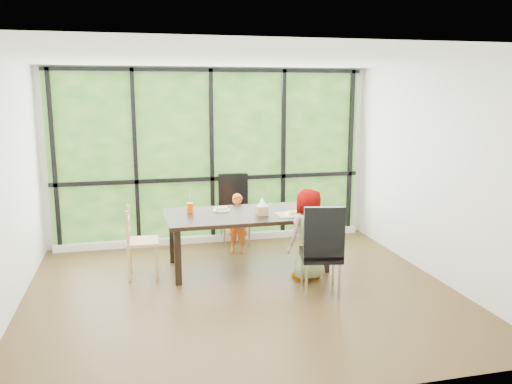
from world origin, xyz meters
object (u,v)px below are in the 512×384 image
(child_toddler, at_px, (237,224))
(tissue_box, at_px, (262,210))
(chair_interior_leather, at_px, (321,248))
(chair_end_beech, at_px, (143,242))
(green_cup, at_px, (315,210))
(plate_far, at_px, (221,210))
(dining_table, at_px, (247,240))
(orange_cup, at_px, (190,208))
(plate_near, at_px, (293,214))
(chair_window_leather, at_px, (235,210))
(child_older, at_px, (306,234))

(child_toddler, relative_size, tissue_box, 6.24)
(chair_interior_leather, xyz_separation_m, chair_end_beech, (-2.02, 1.07, -0.09))
(child_toddler, xyz_separation_m, tissue_box, (0.17, -0.80, 0.37))
(chair_interior_leather, distance_m, chair_end_beech, 2.29)
(green_cup, relative_size, tissue_box, 0.81)
(plate_far, bearing_deg, chair_end_beech, -168.20)
(dining_table, height_order, child_toddler, child_toddler)
(tissue_box, bearing_deg, dining_table, 138.42)
(dining_table, height_order, orange_cup, orange_cup)
(child_toddler, bearing_deg, tissue_box, -55.60)
(chair_end_beech, relative_size, plate_near, 4.27)
(child_toddler, xyz_separation_m, plate_far, (-0.31, -0.42, 0.32))
(chair_end_beech, distance_m, plate_far, 1.13)
(chair_window_leather, distance_m, plate_far, 0.95)
(dining_table, xyz_separation_m, chair_end_beech, (-1.37, -0.00, 0.08))
(plate_far, relative_size, plate_near, 1.07)
(dining_table, distance_m, green_cup, 1.00)
(chair_interior_leather, bearing_deg, child_older, -76.54)
(plate_near, bearing_deg, plate_far, 152.55)
(child_older, height_order, plate_near, child_older)
(orange_cup, relative_size, tissue_box, 0.95)
(dining_table, bearing_deg, plate_far, 144.05)
(plate_far, height_order, green_cup, green_cup)
(child_older, height_order, plate_far, child_older)
(green_cup, bearing_deg, child_toddler, 132.97)
(plate_far, distance_m, orange_cup, 0.43)
(dining_table, relative_size, chair_end_beech, 2.36)
(dining_table, relative_size, plate_near, 10.08)
(dining_table, distance_m, plate_far, 0.54)
(chair_end_beech, distance_m, plate_near, 1.98)
(chair_window_leather, relative_size, child_toddler, 1.22)
(chair_interior_leather, relative_size, child_older, 0.93)
(orange_cup, distance_m, tissue_box, 0.97)
(child_older, bearing_deg, plate_near, -102.04)
(child_older, height_order, orange_cup, child_older)
(plate_near, bearing_deg, chair_window_leather, 111.61)
(chair_window_leather, distance_m, chair_interior_leather, 2.23)
(child_toddler, height_order, orange_cup, orange_cup)
(chair_window_leather, height_order, orange_cup, chair_window_leather)
(chair_end_beech, height_order, child_older, child_older)
(green_cup, bearing_deg, chair_window_leather, 120.84)
(dining_table, distance_m, child_older, 0.89)
(green_cup, bearing_deg, dining_table, 162.19)
(orange_cup, bearing_deg, dining_table, -15.15)
(chair_interior_leather, xyz_separation_m, plate_near, (-0.08, 0.84, 0.22))
(chair_interior_leather, distance_m, tissue_box, 1.07)
(dining_table, height_order, plate_far, plate_far)
(child_older, distance_m, green_cup, 0.46)
(chair_window_leather, height_order, chair_end_beech, chair_window_leather)
(chair_window_leather, xyz_separation_m, plate_far, (-0.36, -0.86, 0.22))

